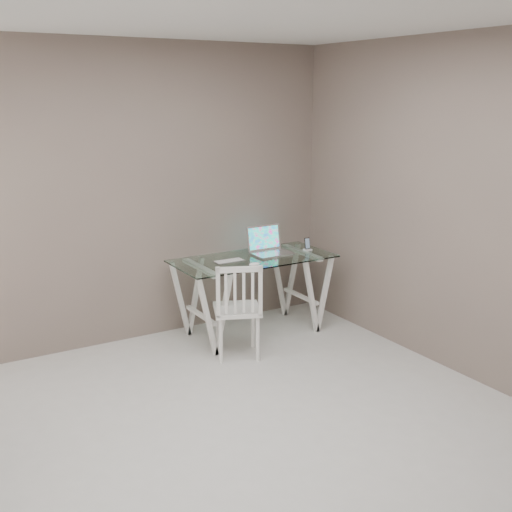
# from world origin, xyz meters

# --- Properties ---
(room) EXTENTS (4.50, 4.52, 2.71)m
(room) POSITION_xyz_m (-0.06, 0.02, 1.72)
(room) COLOR beige
(room) RESTS_ON ground
(desk) EXTENTS (1.50, 0.70, 0.75)m
(desk) POSITION_xyz_m (1.00, 1.77, 0.38)
(desk) COLOR silver
(desk) RESTS_ON ground
(chair) EXTENTS (0.51, 0.51, 0.86)m
(chair) POSITION_xyz_m (0.59, 1.33, 0.47)
(chair) COLOR white
(chair) RESTS_ON ground
(laptop) EXTENTS (0.37, 0.30, 0.26)m
(laptop) POSITION_xyz_m (1.22, 1.85, 0.81)
(laptop) COLOR silver
(laptop) RESTS_ON desk
(keyboard) EXTENTS (0.28, 0.12, 0.01)m
(keyboard) POSITION_xyz_m (0.75, 1.77, 0.75)
(keyboard) COLOR silver
(keyboard) RESTS_ON desk
(mouse) EXTENTS (0.11, 0.06, 0.03)m
(mouse) POSITION_xyz_m (0.87, 1.51, 0.76)
(mouse) COLOR white
(mouse) RESTS_ON desk
(phone_dock) EXTENTS (0.07, 0.07, 0.12)m
(phone_dock) POSITION_xyz_m (1.61, 1.75, 0.78)
(phone_dock) COLOR white
(phone_dock) RESTS_ON desk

